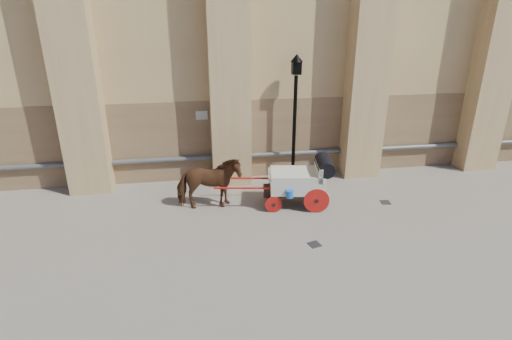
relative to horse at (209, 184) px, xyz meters
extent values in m
plane|color=gray|center=(1.93, -1.51, -0.87)|extent=(90.00, 90.00, 0.00)
cube|color=#8B6C4A|center=(3.93, 2.64, 0.63)|extent=(44.00, 0.35, 3.00)
cylinder|color=#59595B|center=(3.93, 2.37, 0.03)|extent=(42.00, 0.18, 0.18)
cube|color=beige|center=(-0.07, 2.46, 1.63)|extent=(0.42, 0.04, 0.32)
imported|color=brown|center=(0.00, 0.00, 0.00)|extent=(0.94, 2.06, 1.74)
cube|color=black|center=(2.76, -0.17, -0.37)|extent=(2.11, 1.21, 0.11)
cube|color=beige|center=(2.85, -0.18, -0.01)|extent=(1.88, 1.39, 0.63)
cube|color=beige|center=(3.52, -0.29, 0.35)|extent=(0.31, 1.14, 0.50)
cube|color=beige|center=(2.09, -0.06, 0.22)|extent=(0.47, 1.03, 0.09)
cylinder|color=black|center=(3.70, -0.32, 0.54)|extent=(0.68, 1.20, 0.51)
cylinder|color=red|center=(3.34, -0.83, -0.46)|extent=(0.81, 0.18, 0.81)
cylinder|color=red|center=(3.52, 0.28, -0.46)|extent=(0.81, 0.18, 0.81)
cylinder|color=red|center=(2.00, -0.61, -0.60)|extent=(0.54, 0.14, 0.54)
cylinder|color=red|center=(2.18, 0.49, -0.60)|extent=(0.54, 0.14, 0.54)
cylinder|color=red|center=(1.22, -0.33, -0.10)|extent=(2.16, 0.41, 0.06)
cylinder|color=red|center=(1.35, 0.47, -0.10)|extent=(2.16, 0.41, 0.06)
cylinder|color=blue|center=(2.48, -0.76, -0.19)|extent=(0.24, 0.24, 0.24)
cylinder|color=black|center=(3.24, 1.92, 1.09)|extent=(0.13, 0.13, 3.91)
cone|color=black|center=(3.24, 1.92, -0.67)|extent=(0.39, 0.39, 0.39)
cube|color=black|center=(3.24, 1.92, 3.32)|extent=(0.30, 0.30, 0.46)
cone|color=black|center=(3.24, 1.92, 3.64)|extent=(0.43, 0.43, 0.26)
cube|color=black|center=(2.74, -2.67, -0.86)|extent=(0.40, 0.40, 0.01)
cube|color=black|center=(5.85, -0.51, -0.86)|extent=(0.35, 0.35, 0.01)
camera|label=1|loc=(-0.30, -11.76, 5.08)|focal=28.00mm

